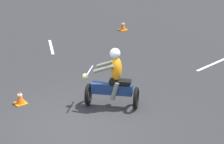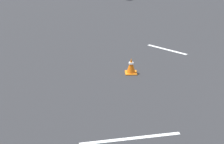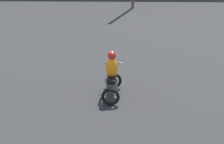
% 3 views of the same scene
% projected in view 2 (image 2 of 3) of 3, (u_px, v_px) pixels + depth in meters
% --- Properties ---
extents(traffic_cone_near_right, '(0.32, 0.32, 0.44)m').
position_uv_depth(traffic_cone_near_right, '(131.00, 66.00, 11.94)').
color(traffic_cone_near_right, orange).
rests_on(traffic_cone_near_right, ground).
extents(lane_stripe_ne, '(1.05, 1.14, 0.01)m').
position_uv_depth(lane_stripe_ne, '(167.00, 50.00, 13.86)').
color(lane_stripe_ne, silver).
rests_on(lane_stripe_ne, ground).
extents(lane_stripe_n, '(0.46, 2.07, 0.01)m').
position_uv_depth(lane_stripe_n, '(131.00, 138.00, 8.79)').
color(lane_stripe_n, silver).
rests_on(lane_stripe_n, ground).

